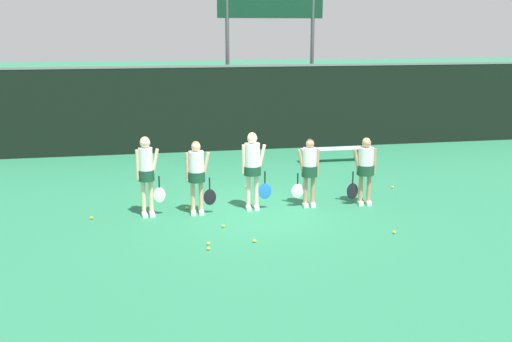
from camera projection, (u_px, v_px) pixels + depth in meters
ground_plane at (257, 210)px, 13.91m from camera, size 140.00×140.00×0.00m
fence_windscreen at (216, 108)px, 20.40m from camera, size 60.00×0.08×2.94m
scoreboard at (271, 10)px, 21.62m from camera, size 3.89×0.15×6.09m
bench_courtside at (332, 150)px, 18.93m from camera, size 2.00×0.37×0.44m
player_0 at (146, 169)px, 13.23m from camera, size 0.63×0.35×1.81m
player_1 at (197, 171)px, 13.40m from camera, size 0.67×0.39×1.68m
player_2 at (253, 164)px, 13.73m from camera, size 0.69×0.40×1.81m
player_3 at (309, 167)px, 14.01m from camera, size 0.66×0.37×1.62m
player_4 at (365, 165)px, 14.16m from camera, size 0.69×0.41×1.62m
tennis_ball_0 at (394, 232)px, 12.30m from camera, size 0.07×0.07×0.07m
tennis_ball_1 at (187, 208)px, 13.97m from camera, size 0.07×0.07×0.07m
tennis_ball_2 at (360, 184)px, 16.12m from camera, size 0.06×0.06×0.06m
tennis_ball_3 at (362, 199)px, 14.72m from camera, size 0.07×0.07×0.07m
tennis_ball_4 at (208, 248)px, 11.38m from camera, size 0.07×0.07×0.07m
tennis_ball_5 at (254, 241)px, 11.79m from camera, size 0.07×0.07×0.07m
tennis_ball_6 at (208, 243)px, 11.64m from camera, size 0.07×0.07×0.07m
tennis_ball_7 at (223, 226)px, 12.68m from camera, size 0.07×0.07×0.07m
tennis_ball_8 at (393, 187)px, 15.82m from camera, size 0.07×0.07×0.07m
tennis_ball_9 at (92, 218)px, 13.24m from camera, size 0.07×0.07×0.07m
tennis_ball_10 at (246, 186)px, 15.89m from camera, size 0.07×0.07×0.07m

